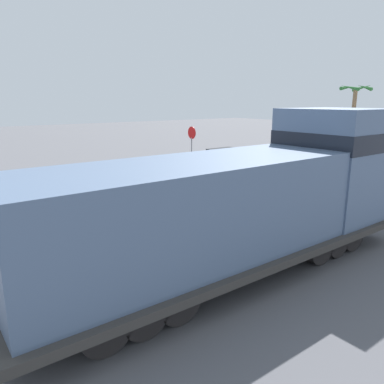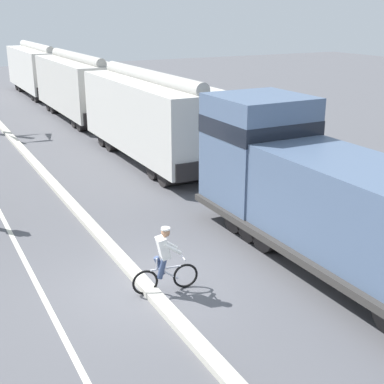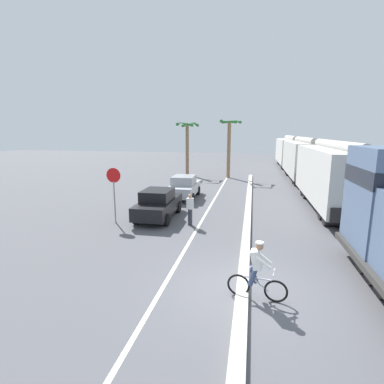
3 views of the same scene
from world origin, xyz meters
TOP-DOWN VIEW (x-y plane):
  - ground_plane at (0.00, 0.00)m, footprint 120.00×120.00m
  - median_curb at (0.00, 6.00)m, footprint 0.36×36.00m
  - lane_stripe at (-2.40, 6.00)m, footprint 0.14×36.00m
  - locomotive at (5.02, -1.16)m, footprint 3.10×11.61m
  - parked_car_black at (-4.83, 6.84)m, footprint 1.87×4.22m
  - parked_car_silver at (-4.58, 12.14)m, footprint 1.90×4.23m
  - cyclist at (0.39, -0.41)m, footprint 1.70×0.52m
  - stop_sign at (-6.80, 5.64)m, footprint 0.76×0.08m
  - palm_tree_near at (-6.92, 23.83)m, footprint 2.28×2.23m
  - pedestrian_by_cars at (-2.86, 5.95)m, footprint 0.34×0.22m

SIDE VIEW (x-z plane):
  - ground_plane at x=0.00m, z-range 0.00..0.00m
  - lane_stripe at x=-2.40m, z-range 0.00..0.01m
  - median_curb at x=0.00m, z-range 0.00..0.16m
  - parked_car_black at x=-4.83m, z-range 0.01..1.63m
  - parked_car_silver at x=-4.58m, z-range 0.01..1.63m
  - cyclist at x=0.39m, z-range -0.04..1.67m
  - pedestrian_by_cars at x=-2.86m, z-range 0.04..1.66m
  - locomotive at x=5.02m, z-range -0.30..3.90m
  - stop_sign at x=-6.80m, z-range 0.58..3.46m
  - palm_tree_near at x=-6.92m, z-range 1.22..7.09m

